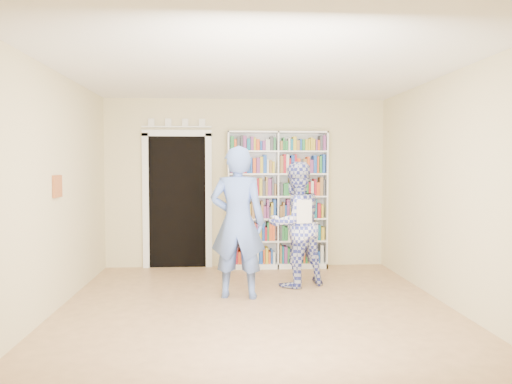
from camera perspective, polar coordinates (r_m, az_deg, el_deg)
floor at (r=5.79m, az=-0.02°, el=-13.35°), size 5.00×5.00×0.00m
ceiling at (r=5.66m, az=-0.02°, el=13.91°), size 5.00×5.00×0.00m
wall_back at (r=8.06m, az=-1.16°, el=1.01°), size 4.50×0.00×4.50m
wall_left at (r=5.86m, az=-22.53°, el=0.04°), size 0.00×5.00×5.00m
wall_right at (r=6.13m, az=21.46°, el=0.18°), size 0.00×5.00×5.00m
bookshelf at (r=7.95m, az=2.46°, el=-0.83°), size 1.58×0.30×2.17m
doorway at (r=8.07m, az=-8.98°, el=-0.23°), size 1.10×0.08×2.43m
wall_art at (r=6.05m, az=-21.75°, el=0.61°), size 0.03×0.25×0.25m
man_blue at (r=6.15m, az=-2.12°, el=-3.47°), size 0.74×0.55×1.87m
man_plaid at (r=6.77m, az=4.52°, el=-3.69°), size 1.02×0.93×1.68m
paper_sheet at (r=6.49m, az=5.54°, el=-2.24°), size 0.21×0.07×0.31m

